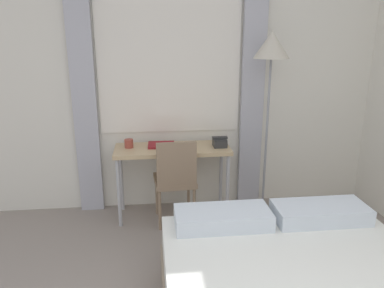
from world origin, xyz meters
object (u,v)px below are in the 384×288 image
Objects in this scene: desk_chair at (175,177)px; book at (161,145)px; mug at (129,144)px; telephone at (220,142)px; desk at (172,155)px; standing_lamp at (271,60)px.

desk_chair is 3.25× the size of book.
telephone is at bearing -4.32° from mug.
desk is 7.57× the size of telephone.
desk is at bearing 90.41° from desk_chair.
mug is (-0.44, 0.05, 0.12)m from desk.
standing_lamp is (0.95, -0.09, 0.95)m from desk.
book is (-1.06, 0.15, -0.86)m from standing_lamp.
telephone is 1.76× the size of mug.
telephone is (0.47, 0.18, 0.29)m from desk_chair.
mug is (-0.92, 0.07, -0.00)m from telephone.
mug is at bearing -177.00° from book.
standing_lamp is at bearing -5.43° from desk.
mug reaches higher than book.
standing_lamp reaches higher than desk.
desk_chair is 0.47× the size of standing_lamp.
desk_chair is 0.59m from mug.
desk is 0.15m from book.
book is at bearing 111.66° from desk_chair.
standing_lamp is 1.37m from book.
book is (-0.59, 0.09, -0.03)m from telephone.
desk_chair is at bearing -173.37° from standing_lamp.
book reaches higher than desk.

